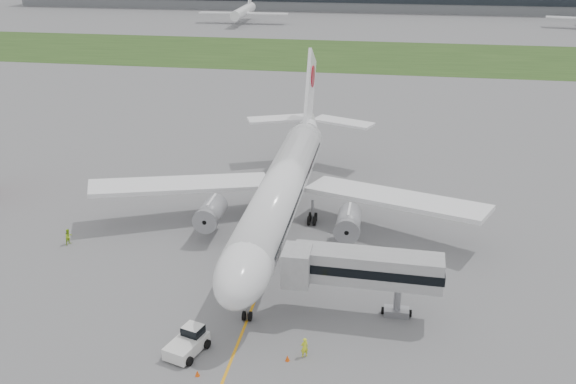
% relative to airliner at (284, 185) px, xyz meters
% --- Properties ---
extents(ground, '(600.00, 600.00, 0.00)m').
position_rel_airliner_xyz_m(ground, '(0.00, -4.87, -5.66)').
color(ground, slate).
rests_on(ground, ground).
extents(apron_markings, '(70.00, 70.00, 0.04)m').
position_rel_airliner_xyz_m(apron_markings, '(0.00, -9.87, -5.66)').
color(apron_markings, '#F7A015').
rests_on(apron_markings, ground).
extents(grass_strip, '(600.00, 50.00, 0.02)m').
position_rel_airliner_xyz_m(grass_strip, '(0.00, 115.13, -5.65)').
color(grass_strip, '#28451A').
rests_on(grass_strip, ground).
extents(control_tower, '(12.00, 12.00, 56.00)m').
position_rel_airliner_xyz_m(control_tower, '(-90.00, 227.13, -5.66)').
color(control_tower, slate).
rests_on(control_tower, ground).
extents(airliner, '(48.13, 53.95, 17.88)m').
position_rel_airliner_xyz_m(airliner, '(0.00, 0.00, 0.00)').
color(airliner, white).
rests_on(airliner, ground).
extents(pushback_tug, '(3.61, 4.47, 2.04)m').
position_rel_airliner_xyz_m(pushback_tug, '(-3.91, -25.24, -4.72)').
color(pushback_tug, white).
rests_on(pushback_tug, ground).
extents(jet_bridge, '(14.59, 4.16, 6.72)m').
position_rel_airliner_xyz_m(jet_bridge, '(9.81, -17.23, -0.69)').
color(jet_bridge, '#B0B0B2').
rests_on(jet_bridge, ground).
extents(safety_cone_left, '(0.38, 0.38, 0.53)m').
position_rel_airliner_xyz_m(safety_cone_left, '(-2.20, -28.35, -5.40)').
color(safety_cone_left, '#F7540D').
rests_on(safety_cone_left, ground).
extents(safety_cone_right, '(0.39, 0.39, 0.53)m').
position_rel_airliner_xyz_m(safety_cone_right, '(4.68, -25.20, -5.39)').
color(safety_cone_right, '#F7540D').
rests_on(safety_cone_right, ground).
extents(ground_crew_near, '(0.80, 0.72, 1.84)m').
position_rel_airliner_xyz_m(ground_crew_near, '(6.00, -24.38, -4.74)').
color(ground_crew_near, '#EAF829').
rests_on(ground_crew_near, ground).
extents(ground_crew_far, '(1.00, 1.11, 1.87)m').
position_rel_airliner_xyz_m(ground_crew_far, '(-23.61, -8.13, -4.72)').
color(ground_crew_far, '#A1D223').
rests_on(ground_crew_far, ground).
extents(distant_aircraft_left, '(34.42, 30.52, 12.94)m').
position_rel_airliner_xyz_m(distant_aircraft_left, '(-45.55, 173.99, -5.66)').
color(distant_aircraft_left, white).
rests_on(distant_aircraft_left, ground).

